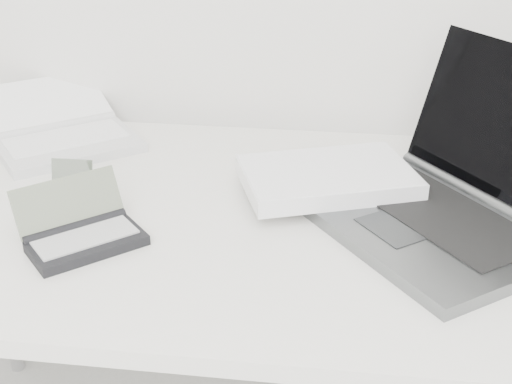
# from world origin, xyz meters

# --- Properties ---
(desk) EXTENTS (1.60, 0.80, 0.73)m
(desk) POSITION_xyz_m (0.00, 1.55, 0.68)
(desk) COLOR white
(desk) RESTS_ON ground
(laptop_large) EXTENTS (0.65, 0.56, 0.28)m
(laptop_large) POSITION_xyz_m (0.23, 1.58, 0.78)
(laptop_large) COLOR slate
(laptop_large) RESTS_ON desk
(netbook_open_white) EXTENTS (0.44, 0.45, 0.08)m
(netbook_open_white) POSITION_xyz_m (-0.50, 1.81, 0.75)
(netbook_open_white) COLOR silver
(netbook_open_white) RESTS_ON desk
(pda_silver) EXTENTS (0.08, 0.08, 0.06)m
(pda_silver) POSITION_xyz_m (-0.38, 1.56, 0.74)
(pda_silver) COLOR #BCBCC0
(pda_silver) RESTS_ON desk
(palmtop_charcoal) EXTENTS (0.23, 0.22, 0.09)m
(palmtop_charcoal) POSITION_xyz_m (-0.30, 1.41, 0.75)
(palmtop_charcoal) COLOR black
(palmtop_charcoal) RESTS_ON desk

